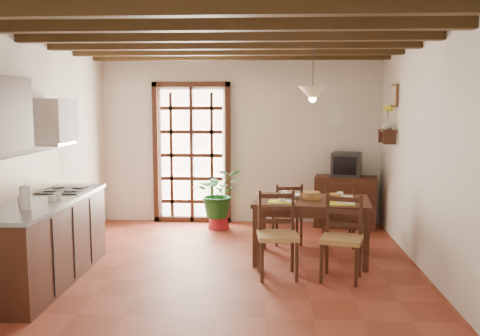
# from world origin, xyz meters

# --- Properties ---
(ground_plane) EXTENTS (5.00, 5.00, 0.00)m
(ground_plane) POSITION_xyz_m (0.00, 0.00, 0.00)
(ground_plane) COLOR brown
(room_shell) EXTENTS (4.52, 5.02, 2.81)m
(room_shell) POSITION_xyz_m (0.00, 0.00, 1.82)
(room_shell) COLOR silver
(room_shell) RESTS_ON ground_plane
(ceiling_beams) EXTENTS (4.50, 4.34, 0.20)m
(ceiling_beams) POSITION_xyz_m (0.00, 0.00, 2.69)
(ceiling_beams) COLOR black
(ceiling_beams) RESTS_ON room_shell
(french_door) EXTENTS (1.26, 0.11, 2.32)m
(french_door) POSITION_xyz_m (-0.80, 2.45, 1.18)
(french_door) COLOR white
(french_door) RESTS_ON ground_plane
(kitchen_counter) EXTENTS (0.64, 2.25, 1.38)m
(kitchen_counter) POSITION_xyz_m (-1.96, -0.60, 0.47)
(kitchen_counter) COLOR #331910
(kitchen_counter) RESTS_ON ground_plane
(range_hood) EXTENTS (0.38, 0.60, 0.54)m
(range_hood) POSITION_xyz_m (-2.05, -0.05, 1.73)
(range_hood) COLOR white
(range_hood) RESTS_ON room_shell
(counter_items) EXTENTS (0.50, 1.43, 0.25)m
(counter_items) POSITION_xyz_m (-1.95, -0.51, 0.96)
(counter_items) COLOR black
(counter_items) RESTS_ON kitchen_counter
(dining_table) EXTENTS (1.49, 1.04, 0.76)m
(dining_table) POSITION_xyz_m (0.99, 0.41, 0.67)
(dining_table) COLOR #3B1E13
(dining_table) RESTS_ON ground_plane
(chair_near_left) EXTENTS (0.48, 0.46, 0.96)m
(chair_near_left) POSITION_xyz_m (0.56, -0.27, 0.30)
(chair_near_left) COLOR #A07944
(chair_near_left) RESTS_ON ground_plane
(chair_near_right) EXTENTS (0.53, 0.51, 0.94)m
(chair_near_right) POSITION_xyz_m (1.27, -0.34, 0.29)
(chair_near_right) COLOR #A07944
(chair_near_right) RESTS_ON ground_plane
(chair_far_left) EXTENTS (0.44, 0.43, 0.85)m
(chair_far_left) POSITION_xyz_m (0.71, 1.16, 0.27)
(chair_far_left) COLOR #A07944
(chair_far_left) RESTS_ON ground_plane
(chair_far_right) EXTENTS (0.44, 0.42, 0.93)m
(chair_far_right) POSITION_xyz_m (1.41, 1.09, 0.29)
(chair_far_right) COLOR #A07944
(chair_far_right) RESTS_ON ground_plane
(table_setting) EXTENTS (1.02, 0.68, 0.10)m
(table_setting) POSITION_xyz_m (0.99, 0.41, 0.80)
(table_setting) COLOR yellow
(table_setting) RESTS_ON dining_table
(table_bowl) EXTENTS (0.22, 0.22, 0.05)m
(table_bowl) POSITION_xyz_m (0.74, 0.48, 0.79)
(table_bowl) COLOR white
(table_bowl) RESTS_ON dining_table
(sideboard) EXTENTS (1.01, 0.60, 0.80)m
(sideboard) POSITION_xyz_m (1.66, 2.23, 0.40)
(sideboard) COLOR #331910
(sideboard) RESTS_ON ground_plane
(crt_tv) EXTENTS (0.52, 0.50, 0.37)m
(crt_tv) POSITION_xyz_m (1.66, 2.22, 0.99)
(crt_tv) COLOR black
(crt_tv) RESTS_ON sideboard
(fuse_box) EXTENTS (0.25, 0.03, 0.32)m
(fuse_box) POSITION_xyz_m (1.50, 2.48, 1.75)
(fuse_box) COLOR white
(fuse_box) RESTS_ON room_shell
(plant_pot) EXTENTS (0.35, 0.35, 0.21)m
(plant_pot) POSITION_xyz_m (-0.32, 1.98, 0.11)
(plant_pot) COLOR maroon
(plant_pot) RESTS_ON ground_plane
(potted_plant) EXTENTS (2.23, 2.09, 1.99)m
(potted_plant) POSITION_xyz_m (-0.32, 1.98, 0.57)
(potted_plant) COLOR #144C19
(potted_plant) RESTS_ON ground_plane
(wall_shelf) EXTENTS (0.20, 0.42, 0.20)m
(wall_shelf) POSITION_xyz_m (2.14, 1.60, 1.51)
(wall_shelf) COLOR #331910
(wall_shelf) RESTS_ON room_shell
(shelf_vase) EXTENTS (0.15, 0.15, 0.15)m
(shelf_vase) POSITION_xyz_m (2.14, 1.60, 1.65)
(shelf_vase) COLOR #B2BFB2
(shelf_vase) RESTS_ON wall_shelf
(shelf_flowers) EXTENTS (0.14, 0.14, 0.36)m
(shelf_flowers) POSITION_xyz_m (2.14, 1.60, 1.86)
(shelf_flowers) COLOR yellow
(shelf_flowers) RESTS_ON shelf_vase
(framed_picture) EXTENTS (0.03, 0.32, 0.32)m
(framed_picture) POSITION_xyz_m (2.22, 1.60, 2.05)
(framed_picture) COLOR brown
(framed_picture) RESTS_ON room_shell
(pendant_lamp) EXTENTS (0.36, 0.36, 0.84)m
(pendant_lamp) POSITION_xyz_m (0.99, 0.51, 2.08)
(pendant_lamp) COLOR black
(pendant_lamp) RESTS_ON room_shell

